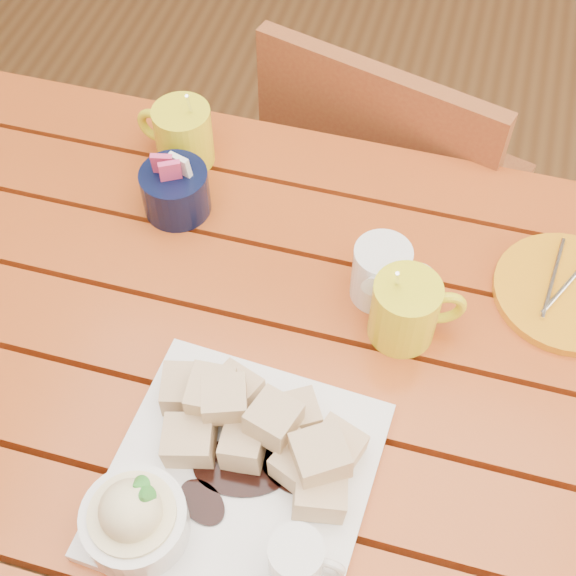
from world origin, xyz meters
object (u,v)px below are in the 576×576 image
(dessert_plate, at_px, (222,478))
(chair_far, at_px, (387,200))
(table, at_px, (257,405))
(orange_saucer, at_px, (568,293))
(coffee_mug_left, at_px, (182,134))
(coffee_mug_right, at_px, (407,309))

(dessert_plate, bearing_deg, chair_far, 84.86)
(table, bearing_deg, orange_saucer, 29.32)
(orange_saucer, relative_size, chair_far, 0.22)
(table, height_order, dessert_plate, dessert_plate)
(dessert_plate, height_order, coffee_mug_left, coffee_mug_left)
(table, xyz_separation_m, orange_saucer, (0.35, 0.19, 0.11))
(table, bearing_deg, coffee_mug_left, 122.83)
(table, distance_m, chair_far, 0.58)
(coffee_mug_left, relative_size, chair_far, 0.16)
(coffee_mug_right, xyz_separation_m, chair_far, (-0.08, 0.46, -0.33))
(table, relative_size, chair_far, 1.44)
(table, relative_size, coffee_mug_left, 9.06)
(table, height_order, coffee_mug_left, coffee_mug_left)
(dessert_plate, height_order, chair_far, dessert_plate)
(orange_saucer, bearing_deg, chair_far, 127.07)
(dessert_plate, distance_m, chair_far, 0.78)
(orange_saucer, distance_m, chair_far, 0.53)
(coffee_mug_right, bearing_deg, table, -170.23)
(dessert_plate, bearing_deg, coffee_mug_left, 114.43)
(dessert_plate, bearing_deg, orange_saucer, 46.70)
(coffee_mug_left, bearing_deg, coffee_mug_right, -20.59)
(orange_saucer, xyz_separation_m, chair_far, (-0.27, 0.35, -0.29))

